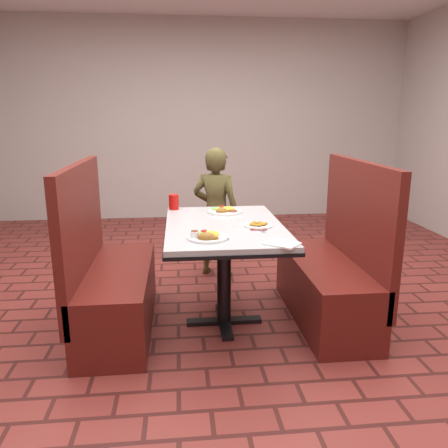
% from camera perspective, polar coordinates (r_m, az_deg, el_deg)
% --- Properties ---
extents(room, '(7.00, 7.04, 2.82)m').
position_cam_1_polar(room, '(2.97, 0.00, 22.31)').
color(room, maroon).
rests_on(room, ground).
extents(dining_table, '(0.81, 1.21, 0.75)m').
position_cam_1_polar(dining_table, '(3.05, 0.00, -1.75)').
color(dining_table, '#B5B7BA').
rests_on(dining_table, ground).
extents(booth_bench_left, '(0.47, 1.20, 1.17)m').
position_cam_1_polar(booth_bench_left, '(3.18, -14.59, -7.73)').
color(booth_bench_left, maroon).
rests_on(booth_bench_left, ground).
extents(booth_bench_right, '(0.47, 1.20, 1.17)m').
position_cam_1_polar(booth_bench_right, '(3.33, 13.90, -6.70)').
color(booth_bench_right, maroon).
rests_on(booth_bench_right, ground).
extents(diner_person, '(0.52, 0.44, 1.21)m').
position_cam_1_polar(diner_person, '(4.06, -1.06, 1.48)').
color(diner_person, brown).
rests_on(diner_person, ground).
extents(near_dinner_plate, '(0.25, 0.25, 0.08)m').
position_cam_1_polar(near_dinner_plate, '(2.66, -2.26, -1.38)').
color(near_dinner_plate, white).
rests_on(near_dinner_plate, dining_table).
extents(far_dinner_plate, '(0.27, 0.27, 0.07)m').
position_cam_1_polar(far_dinner_plate, '(3.39, 0.11, 1.92)').
color(far_dinner_plate, white).
rests_on(far_dinner_plate, dining_table).
extents(plantain_plate, '(0.19, 0.19, 0.03)m').
position_cam_1_polar(plantain_plate, '(2.96, 4.48, -0.13)').
color(plantain_plate, white).
rests_on(plantain_plate, dining_table).
extents(maroon_napkin, '(0.12, 0.12, 0.00)m').
position_cam_1_polar(maroon_napkin, '(2.92, 4.49, -0.56)').
color(maroon_napkin, maroon).
rests_on(maroon_napkin, dining_table).
extents(spoon_utensil, '(0.04, 0.14, 0.00)m').
position_cam_1_polar(spoon_utensil, '(2.87, 4.76, -0.75)').
color(spoon_utensil, silver).
rests_on(spoon_utensil, dining_table).
extents(red_tumbler, '(0.08, 0.08, 0.12)m').
position_cam_1_polar(red_tumbler, '(3.52, -6.58, 2.88)').
color(red_tumbler, red).
rests_on(red_tumbler, dining_table).
extents(paper_napkin, '(0.24, 0.23, 0.01)m').
position_cam_1_polar(paper_napkin, '(2.57, 7.57, -2.55)').
color(paper_napkin, white).
rests_on(paper_napkin, dining_table).
extents(knife_utensil, '(0.08, 0.14, 0.00)m').
position_cam_1_polar(knife_utensil, '(2.69, -0.28, -1.59)').
color(knife_utensil, silver).
rests_on(knife_utensil, dining_table).
extents(fork_utensil, '(0.03, 0.14, 0.00)m').
position_cam_1_polar(fork_utensil, '(2.62, -1.66, -2.02)').
color(fork_utensil, silver).
rests_on(fork_utensil, dining_table).
extents(lettuce_shreds, '(0.28, 0.32, 0.00)m').
position_cam_1_polar(lettuce_shreds, '(3.09, 0.62, 0.30)').
color(lettuce_shreds, '#8FCB51').
rests_on(lettuce_shreds, dining_table).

